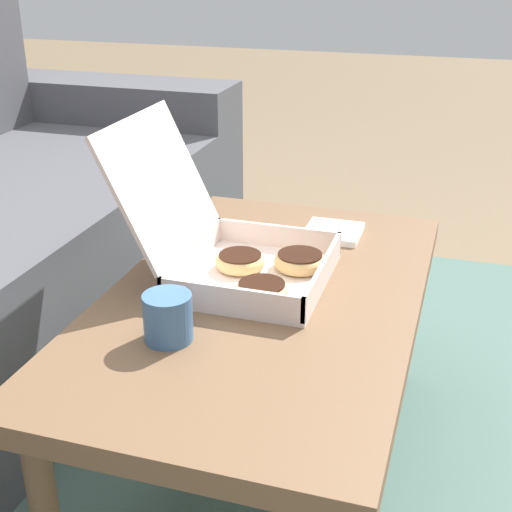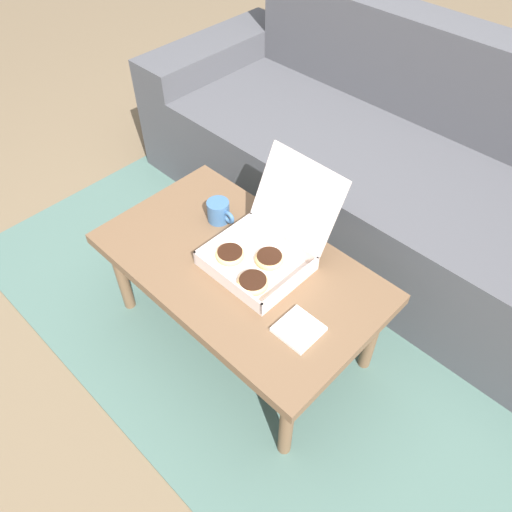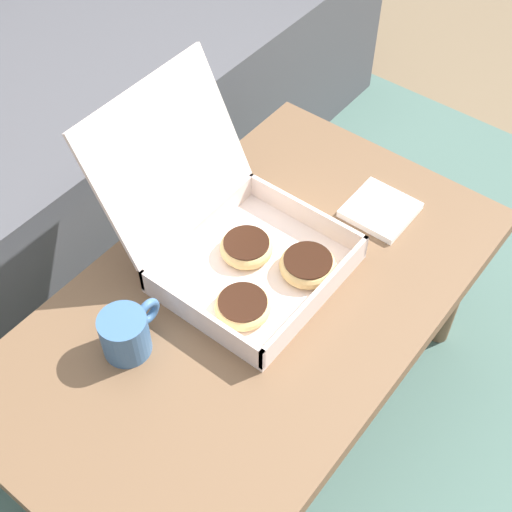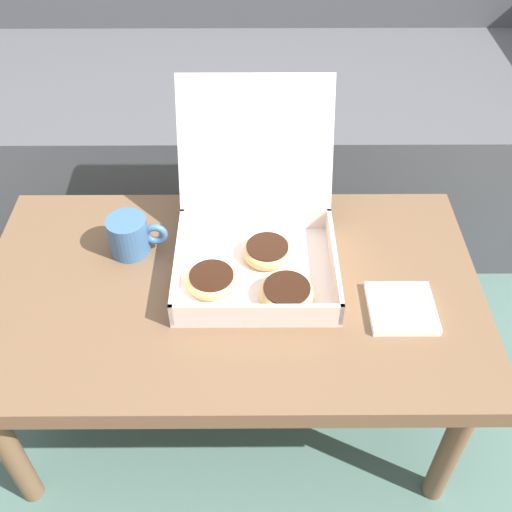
# 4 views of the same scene
# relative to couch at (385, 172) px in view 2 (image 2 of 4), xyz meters

# --- Properties ---
(ground_plane) EXTENTS (12.00, 12.00, 0.00)m
(ground_plane) POSITION_rel_couch_xyz_m (0.00, -0.82, -0.30)
(ground_plane) COLOR #756047
(area_rug) EXTENTS (2.41, 1.86, 0.01)m
(area_rug) POSITION_rel_couch_xyz_m (0.00, -0.52, -0.29)
(area_rug) COLOR #4C6B60
(area_rug) RESTS_ON ground_plane
(couch) EXTENTS (2.29, 0.86, 0.86)m
(couch) POSITION_rel_couch_xyz_m (0.00, 0.00, 0.00)
(couch) COLOR #4C4C51
(couch) RESTS_ON ground_plane
(coffee_table) EXTENTS (0.97, 0.56, 0.41)m
(coffee_table) POSITION_rel_couch_xyz_m (0.00, -0.89, 0.07)
(coffee_table) COLOR brown
(coffee_table) RESTS_ON ground_plane
(pastry_box) EXTENTS (0.31, 0.39, 0.30)m
(pastry_box) POSITION_rel_couch_xyz_m (0.05, -0.83, 0.17)
(pastry_box) COLOR silver
(pastry_box) RESTS_ON coffee_table
(coffee_mug) EXTENTS (0.12, 0.08, 0.08)m
(coffee_mug) POSITION_rel_couch_xyz_m (-0.20, -0.79, 0.16)
(coffee_mug) COLOR #3D6693
(coffee_mug) RESTS_ON coffee_table
(napkin_stack) EXTENTS (0.12, 0.12, 0.01)m
(napkin_stack) POSITION_rel_couch_xyz_m (0.32, -0.96, 0.12)
(napkin_stack) COLOR white
(napkin_stack) RESTS_ON coffee_table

